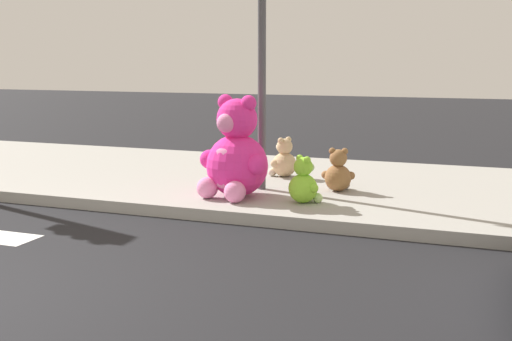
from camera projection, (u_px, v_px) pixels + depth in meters
sidewalk at (219, 179)px, 9.91m from camera, size 28.00×4.40×0.15m
sign_pole at (262, 64)px, 8.52m from camera, size 0.56×0.11×3.20m
plush_pink_large at (235, 156)px, 8.23m from camera, size 0.99×0.93×1.32m
plush_brown at (338, 174)px, 8.65m from camera, size 0.45×0.41×0.59m
plush_tan at (284, 161)px, 9.71m from camera, size 0.44×0.44×0.61m
plush_lime at (304, 184)px, 7.93m from camera, size 0.42×0.43×0.59m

